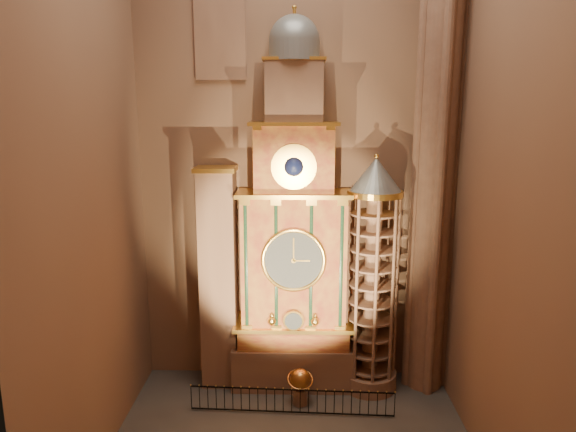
{
  "coord_description": "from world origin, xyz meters",
  "views": [
    {
      "loc": [
        0.17,
        -17.14,
        12.64
      ],
      "look_at": [
        -0.22,
        3.0,
        8.44
      ],
      "focal_mm": 32.0,
      "sensor_mm": 36.0,
      "label": 1
    }
  ],
  "objects_px": {
    "portrait_tower": "(219,278)",
    "stair_turret": "(372,278)",
    "iron_railing": "(292,401)",
    "celestial_globe": "(300,383)",
    "astronomical_clock": "(294,246)"
  },
  "relations": [
    {
      "from": "portrait_tower",
      "to": "iron_railing",
      "type": "height_order",
      "value": "portrait_tower"
    },
    {
      "from": "iron_railing",
      "to": "stair_turret",
      "type": "bearing_deg",
      "value": 32.95
    },
    {
      "from": "astronomical_clock",
      "to": "iron_railing",
      "type": "height_order",
      "value": "astronomical_clock"
    },
    {
      "from": "astronomical_clock",
      "to": "portrait_tower",
      "type": "relative_size",
      "value": 1.64
    },
    {
      "from": "iron_railing",
      "to": "astronomical_clock",
      "type": "bearing_deg",
      "value": 88.78
    },
    {
      "from": "portrait_tower",
      "to": "celestial_globe",
      "type": "distance_m",
      "value": 5.86
    },
    {
      "from": "portrait_tower",
      "to": "stair_turret",
      "type": "xyz_separation_m",
      "value": [
        6.9,
        -0.28,
        0.12
      ]
    },
    {
      "from": "astronomical_clock",
      "to": "stair_turret",
      "type": "height_order",
      "value": "astronomical_clock"
    },
    {
      "from": "astronomical_clock",
      "to": "celestial_globe",
      "type": "bearing_deg",
      "value": -80.26
    },
    {
      "from": "stair_turret",
      "to": "iron_railing",
      "type": "height_order",
      "value": "stair_turret"
    },
    {
      "from": "astronomical_clock",
      "to": "portrait_tower",
      "type": "xyz_separation_m",
      "value": [
        -3.4,
        0.02,
        -1.53
      ]
    },
    {
      "from": "iron_railing",
      "to": "celestial_globe",
      "type": "bearing_deg",
      "value": 65.0
    },
    {
      "from": "astronomical_clock",
      "to": "iron_railing",
      "type": "bearing_deg",
      "value": -91.22
    },
    {
      "from": "stair_turret",
      "to": "iron_railing",
      "type": "bearing_deg",
      "value": -147.05
    },
    {
      "from": "celestial_globe",
      "to": "iron_railing",
      "type": "bearing_deg",
      "value": -115.0
    }
  ]
}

